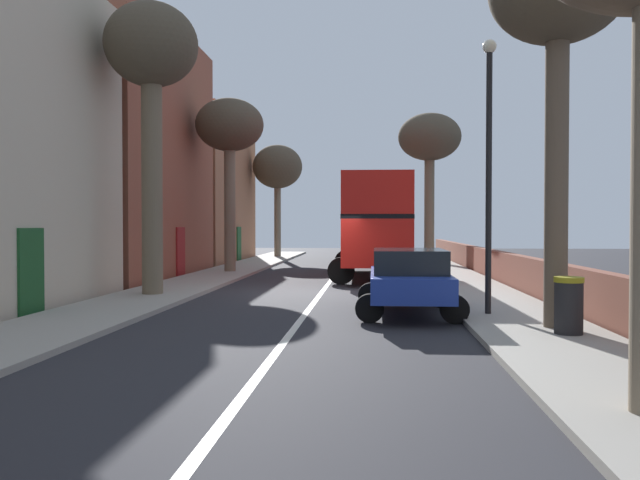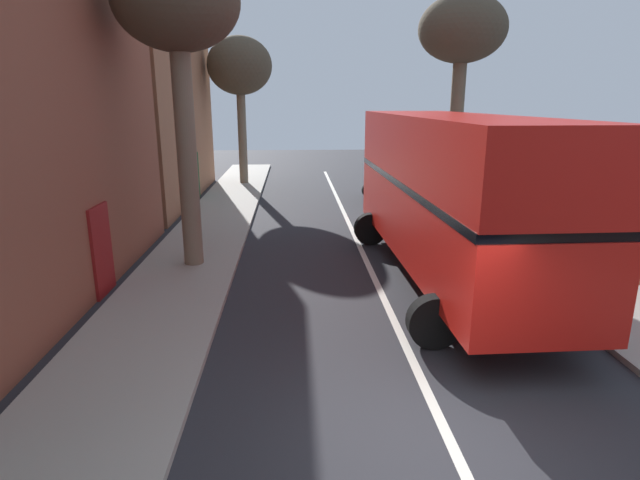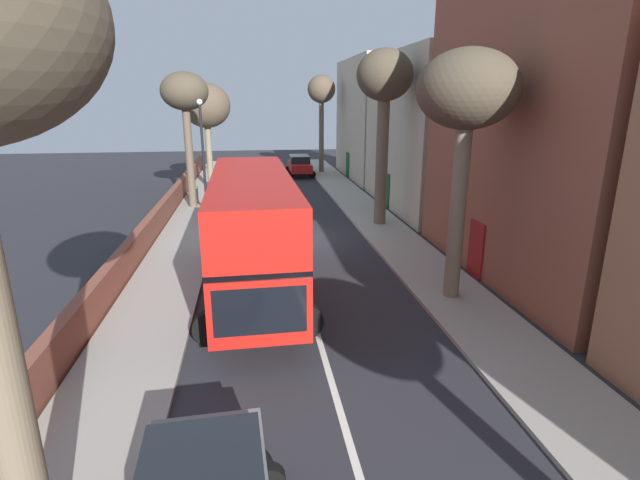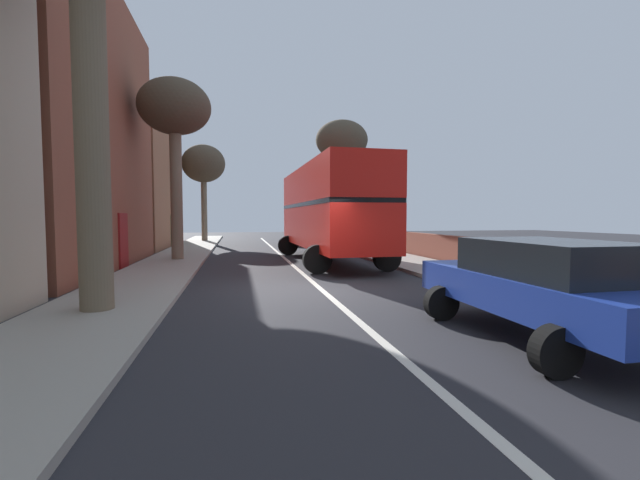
{
  "view_description": "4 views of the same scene",
  "coord_description": "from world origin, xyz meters",
  "px_view_note": "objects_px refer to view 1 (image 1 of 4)",
  "views": [
    {
      "loc": [
        1.62,
        -20.7,
        2.14
      ],
      "look_at": [
        -0.38,
        4.06,
        1.61
      ],
      "focal_mm": 36.21,
      "sensor_mm": 36.0,
      "label": 1
    },
    {
      "loc": [
        -2.04,
        -5.48,
        4.38
      ],
      "look_at": [
        -1.44,
        5.78,
        1.29
      ],
      "focal_mm": 28.56,
      "sensor_mm": 36.0,
      "label": 2
    },
    {
      "loc": [
        1.67,
        21.76,
        6.38
      ],
      "look_at": [
        -0.49,
        6.84,
        1.92
      ],
      "focal_mm": 26.62,
      "sensor_mm": 36.0,
      "label": 3
    },
    {
      "loc": [
        -2.21,
        -10.47,
        1.95
      ],
      "look_at": [
        0.57,
        2.84,
        1.17
      ],
      "focal_mm": 22.43,
      "sensor_mm": 36.0,
      "label": 4
    }
  ],
  "objects_px": {
    "street_tree_left_0": "(230,130)",
    "street_tree_right_3": "(430,141)",
    "street_tree_right_1": "(558,2)",
    "street_tree_left_6": "(277,168)",
    "parked_car_blue_right_0": "(409,277)",
    "litter_bin_right": "(569,305)",
    "lamppost_right": "(489,154)",
    "parked_car_grey_right_2": "(387,247)",
    "street_tree_left_4": "(151,61)",
    "double_decker_bus": "(374,221)"
  },
  "relations": [
    {
      "from": "street_tree_left_6",
      "to": "litter_bin_right",
      "type": "relative_size",
      "value": 6.96
    },
    {
      "from": "street_tree_right_1",
      "to": "litter_bin_right",
      "type": "bearing_deg",
      "value": -89.15
    },
    {
      "from": "parked_car_blue_right_0",
      "to": "litter_bin_right",
      "type": "height_order",
      "value": "parked_car_blue_right_0"
    },
    {
      "from": "parked_car_blue_right_0",
      "to": "street_tree_left_6",
      "type": "height_order",
      "value": "street_tree_left_6"
    },
    {
      "from": "parked_car_blue_right_0",
      "to": "street_tree_left_4",
      "type": "distance_m",
      "value": 10.17
    },
    {
      "from": "double_decker_bus",
      "to": "street_tree_right_1",
      "type": "bearing_deg",
      "value": -75.53
    },
    {
      "from": "street_tree_right_1",
      "to": "street_tree_left_6",
      "type": "relative_size",
      "value": 1.05
    },
    {
      "from": "double_decker_bus",
      "to": "lamppost_right",
      "type": "distance_m",
      "value": 12.35
    },
    {
      "from": "double_decker_bus",
      "to": "parked_car_grey_right_2",
      "type": "height_order",
      "value": "double_decker_bus"
    },
    {
      "from": "lamppost_right",
      "to": "double_decker_bus",
      "type": "bearing_deg",
      "value": 102.24
    },
    {
      "from": "street_tree_right_1",
      "to": "street_tree_right_3",
      "type": "relative_size",
      "value": 0.93
    },
    {
      "from": "parked_car_grey_right_2",
      "to": "street_tree_left_6",
      "type": "distance_m",
      "value": 10.31
    },
    {
      "from": "street_tree_left_4",
      "to": "street_tree_left_6",
      "type": "bearing_deg",
      "value": 89.39
    },
    {
      "from": "double_decker_bus",
      "to": "street_tree_left_6",
      "type": "xyz_separation_m",
      "value": [
        -6.39,
        15.6,
        3.65
      ]
    },
    {
      "from": "street_tree_left_0",
      "to": "street_tree_left_6",
      "type": "xyz_separation_m",
      "value": [
        0.07,
        14.16,
        -0.45
      ]
    },
    {
      "from": "parked_car_blue_right_0",
      "to": "street_tree_left_4",
      "type": "bearing_deg",
      "value": 156.74
    },
    {
      "from": "street_tree_left_0",
      "to": "street_tree_right_1",
      "type": "relative_size",
      "value": 0.99
    },
    {
      "from": "parked_car_blue_right_0",
      "to": "street_tree_right_3",
      "type": "bearing_deg",
      "value": 83.69
    },
    {
      "from": "parked_car_blue_right_0",
      "to": "street_tree_left_0",
      "type": "xyz_separation_m",
      "value": [
        -7.26,
        12.94,
        5.54
      ]
    },
    {
      "from": "parked_car_grey_right_2",
      "to": "street_tree_left_0",
      "type": "distance_m",
      "value": 12.66
    },
    {
      "from": "parked_car_grey_right_2",
      "to": "street_tree_left_0",
      "type": "bearing_deg",
      "value": -129.58
    },
    {
      "from": "double_decker_bus",
      "to": "lamppost_right",
      "type": "height_order",
      "value": "lamppost_right"
    },
    {
      "from": "parked_car_blue_right_0",
      "to": "lamppost_right",
      "type": "xyz_separation_m",
      "value": [
        1.8,
        -0.48,
        2.89
      ]
    },
    {
      "from": "lamppost_right",
      "to": "street_tree_right_1",
      "type": "bearing_deg",
      "value": -62.79
    },
    {
      "from": "street_tree_left_0",
      "to": "street_tree_left_4",
      "type": "bearing_deg",
      "value": -91.07
    },
    {
      "from": "street_tree_right_1",
      "to": "street_tree_left_4",
      "type": "distance_m",
      "value": 11.67
    },
    {
      "from": "lamppost_right",
      "to": "litter_bin_right",
      "type": "relative_size",
      "value": 5.89
    },
    {
      "from": "double_decker_bus",
      "to": "street_tree_left_4",
      "type": "bearing_deg",
      "value": -128.65
    },
    {
      "from": "litter_bin_right",
      "to": "lamppost_right",
      "type": "bearing_deg",
      "value": 109.97
    },
    {
      "from": "lamppost_right",
      "to": "street_tree_left_6",
      "type": "bearing_deg",
      "value": 108.04
    },
    {
      "from": "street_tree_left_0",
      "to": "lamppost_right",
      "type": "bearing_deg",
      "value": -55.97
    },
    {
      "from": "litter_bin_right",
      "to": "street_tree_right_3",
      "type": "bearing_deg",
      "value": 91.07
    },
    {
      "from": "parked_car_grey_right_2",
      "to": "street_tree_right_3",
      "type": "distance_m",
      "value": 6.47
    },
    {
      "from": "street_tree_left_4",
      "to": "litter_bin_right",
      "type": "height_order",
      "value": "street_tree_left_4"
    },
    {
      "from": "parked_car_grey_right_2",
      "to": "lamppost_right",
      "type": "distance_m",
      "value": 22.46
    },
    {
      "from": "street_tree_left_0",
      "to": "street_tree_right_1",
      "type": "distance_m",
      "value": 18.34
    },
    {
      "from": "parked_car_grey_right_2",
      "to": "street_tree_left_6",
      "type": "relative_size",
      "value": 0.59
    },
    {
      "from": "parked_car_grey_right_2",
      "to": "street_tree_right_3",
      "type": "relative_size",
      "value": 0.52
    },
    {
      "from": "parked_car_blue_right_0",
      "to": "parked_car_grey_right_2",
      "type": "xyz_separation_m",
      "value": [
        0.0,
        21.73,
        0.03
      ]
    },
    {
      "from": "street_tree_left_0",
      "to": "lamppost_right",
      "type": "xyz_separation_m",
      "value": [
        9.06,
        -13.42,
        -2.65
      ]
    },
    {
      "from": "street_tree_left_0",
      "to": "parked_car_grey_right_2",
      "type": "bearing_deg",
      "value": 50.42
    },
    {
      "from": "street_tree_left_6",
      "to": "lamppost_right",
      "type": "xyz_separation_m",
      "value": [
        8.99,
        -27.58,
        -2.2
      ]
    },
    {
      "from": "street_tree_right_1",
      "to": "lamppost_right",
      "type": "height_order",
      "value": "street_tree_right_1"
    },
    {
      "from": "street_tree_right_1",
      "to": "street_tree_right_3",
      "type": "xyz_separation_m",
      "value": [
        -0.45,
        23.59,
        0.37
      ]
    },
    {
      "from": "litter_bin_right",
      "to": "double_decker_bus",
      "type": "bearing_deg",
      "value": 103.73
    },
    {
      "from": "street_tree_right_1",
      "to": "lamppost_right",
      "type": "bearing_deg",
      "value": 117.21
    },
    {
      "from": "street_tree_left_6",
      "to": "lamppost_right",
      "type": "bearing_deg",
      "value": -71.96
    },
    {
      "from": "double_decker_bus",
      "to": "parked_car_blue_right_0",
      "type": "height_order",
      "value": "double_decker_bus"
    },
    {
      "from": "street_tree_left_0",
      "to": "street_tree_right_3",
      "type": "relative_size",
      "value": 0.92
    },
    {
      "from": "parked_car_blue_right_0",
      "to": "litter_bin_right",
      "type": "relative_size",
      "value": 4.2
    }
  ]
}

